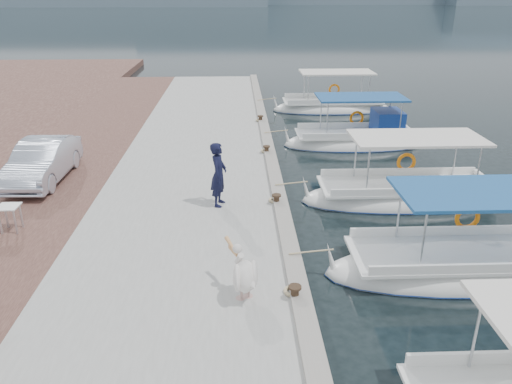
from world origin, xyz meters
TOP-DOWN VIEW (x-y plane):
  - ground at (0.00, 0.00)m, footprint 400.00×400.00m
  - concrete_quay at (-3.00, 5.00)m, footprint 6.00×40.00m
  - quay_curb at (-0.22, 5.00)m, footprint 0.44×40.00m
  - cobblestone_strip at (-8.00, 5.00)m, footprint 4.00×40.00m
  - fishing_caique_b at (4.25, -1.81)m, footprint 7.33×2.38m
  - fishing_caique_c at (4.08, 2.75)m, footprint 6.98×2.30m
  - fishing_caique_d at (3.88, 9.07)m, footprint 6.37×2.25m
  - fishing_caique_e at (4.01, 15.94)m, footprint 6.85×2.36m
  - mooring_bollards at (-0.35, 1.50)m, footprint 0.28×20.28m
  - pelican at (-1.42, -3.38)m, footprint 0.83×1.41m
  - fisherman at (-2.09, 1.56)m, footprint 0.60×0.80m
  - parked_car at (-8.14, 3.90)m, footprint 1.54×4.19m
  - folding_table at (-7.68, 0.03)m, footprint 0.55×0.55m

SIDE VIEW (x-z plane):
  - ground at x=0.00m, z-range 0.00..0.00m
  - fishing_caique_b at x=4.25m, z-range -1.29..1.54m
  - fishing_caique_e at x=4.01m, z-range -1.29..1.54m
  - fishing_caique_c at x=4.08m, z-range -1.29..1.54m
  - fishing_caique_d at x=3.88m, z-range -1.22..1.61m
  - concrete_quay at x=-3.00m, z-range 0.00..0.50m
  - cobblestone_strip at x=-8.00m, z-range 0.00..0.50m
  - quay_curb at x=-0.22m, z-range 0.50..0.62m
  - mooring_bollards at x=-0.35m, z-range 0.53..0.86m
  - folding_table at x=-7.68m, z-range 0.66..1.39m
  - pelican at x=-1.42m, z-range 0.52..1.63m
  - parked_car at x=-8.14m, z-range 0.50..1.87m
  - fisherman at x=-2.09m, z-range 0.50..2.46m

